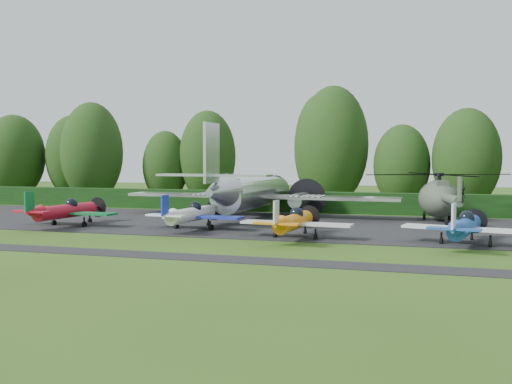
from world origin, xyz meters
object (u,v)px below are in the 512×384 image
(light_plane_white, at_px, (191,214))
(helicopter, at_px, (439,196))
(light_plane_red, at_px, (66,211))
(transport_plane, at_px, (253,193))
(light_plane_orange, at_px, (294,222))
(light_plane_blue, at_px, (465,227))

(light_plane_white, height_order, helicopter, helicopter)
(light_plane_red, bearing_deg, light_plane_white, -0.84)
(helicopter, bearing_deg, transport_plane, -164.13)
(transport_plane, xyz_separation_m, helicopter, (15.47, 1.97, -0.09))
(light_plane_white, bearing_deg, light_plane_orange, -22.09)
(light_plane_orange, xyz_separation_m, light_plane_blue, (10.27, 0.00, 0.02))
(transport_plane, relative_size, light_plane_red, 3.10)
(transport_plane, height_order, light_plane_red, transport_plane)
(light_plane_orange, bearing_deg, light_plane_white, 159.50)
(light_plane_red, height_order, helicopter, helicopter)
(light_plane_orange, bearing_deg, helicopter, 53.02)
(transport_plane, relative_size, light_plane_orange, 3.27)
(transport_plane, relative_size, helicopter, 1.72)
(transport_plane, xyz_separation_m, light_plane_blue, (16.65, -11.98, -1.05))
(light_plane_red, xyz_separation_m, light_plane_orange, (18.12, -1.77, -0.06))
(transport_plane, height_order, light_plane_white, transport_plane)
(light_plane_blue, bearing_deg, transport_plane, 131.69)
(transport_plane, xyz_separation_m, light_plane_white, (-1.75, -9.56, -1.06))
(light_plane_red, distance_m, light_plane_orange, 18.21)
(light_plane_blue, bearing_deg, light_plane_white, 159.92)
(light_plane_white, relative_size, light_plane_orange, 1.01)
(light_plane_white, distance_m, light_plane_orange, 8.48)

